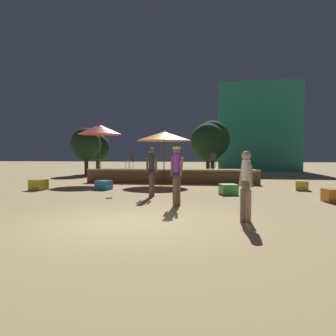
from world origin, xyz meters
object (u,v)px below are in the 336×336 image
object	(u,v)px
cube_seat_1	(302,186)
patio_umbrella_0	(100,130)
cube_seat_4	(104,185)
person_0	(177,172)
background_tree_2	(213,139)
background_tree_3	(208,143)
background_tree_1	(98,148)
person_1	(152,170)
cube_seat_0	(228,189)
bistro_chair_0	(213,159)
cube_seat_2	(333,195)
cube_seat_3	(38,185)
person_2	(246,184)
patio_umbrella_1	(164,136)
frisbee_disc	(109,198)
background_tree_0	(86,144)
bistro_chair_1	(131,159)

from	to	relation	value
cube_seat_1	patio_umbrella_0	bearing A→B (deg)	167.01
patio_umbrella_0	cube_seat_4	world-z (taller)	patio_umbrella_0
person_0	background_tree_2	distance (m)	15.98
background_tree_3	background_tree_1	bearing A→B (deg)	175.21
background_tree_1	person_1	bearing A→B (deg)	-61.93
cube_seat_4	background_tree_2	xyz separation A→B (m)	(4.58, 11.74, 2.52)
cube_seat_0	bistro_chair_0	distance (m)	6.33
cube_seat_0	background_tree_1	distance (m)	16.32
person_0	cube_seat_1	bearing A→B (deg)	166.96
cube_seat_0	background_tree_3	xyz separation A→B (m)	(-1.18, 11.87, 2.24)
cube_seat_1	background_tree_2	size ratio (longest dim) A/B	0.15
person_0	cube_seat_2	bearing A→B (deg)	139.00
cube_seat_3	bistro_chair_0	world-z (taller)	bistro_chair_0
bistro_chair_0	person_2	bearing A→B (deg)	71.88
cube_seat_0	cube_seat_2	size ratio (longest dim) A/B	1.20
patio_umbrella_1	cube_seat_0	bearing A→B (deg)	-51.61
cube_seat_1	cube_seat_4	distance (m)	8.70
person_2	background_tree_1	world-z (taller)	background_tree_1
person_0	frisbee_disc	distance (m)	3.11
cube_seat_4	person_2	xyz separation A→B (m)	(5.66, -6.17, 0.68)
cube_seat_1	person_2	distance (m)	7.84
patio_umbrella_1	background_tree_2	size ratio (longest dim) A/B	0.70
patio_umbrella_1	background_tree_0	size ratio (longest dim) A/B	0.82
cube_seat_0	background_tree_2	bearing A→B (deg)	93.77
cube_seat_1	cube_seat_4	world-z (taller)	cube_seat_1
patio_umbrella_1	cube_seat_2	bearing A→B (deg)	-40.35
bistro_chair_1	background_tree_2	bearing A→B (deg)	170.91
bistro_chair_0	person_1	bearing A→B (deg)	51.22
cube_seat_2	background_tree_0	xyz separation A→B (m)	(-13.62, 12.10, 2.10)
patio_umbrella_0	cube_seat_1	size ratio (longest dim) A/B	5.19
cube_seat_2	cube_seat_3	world-z (taller)	cube_seat_3
cube_seat_1	background_tree_1	size ratio (longest dim) A/B	0.20
cube_seat_0	bistro_chair_0	world-z (taller)	bistro_chair_0
bistro_chair_1	patio_umbrella_1	bearing A→B (deg)	83.71
background_tree_2	background_tree_0	bearing A→B (deg)	-167.67
cube_seat_2	cube_seat_4	bearing A→B (deg)	164.48
background_tree_0	background_tree_3	distance (m)	9.20
bistro_chair_0	background_tree_3	xyz separation A→B (m)	(-0.45, 5.68, 1.13)
cube_seat_0	person_0	xyz separation A→B (m)	(-1.63, -3.21, 0.83)
frisbee_disc	background_tree_2	size ratio (longest dim) A/B	0.06
background_tree_3	cube_seat_0	bearing A→B (deg)	-84.34
person_1	background_tree_0	distance (m)	14.01
frisbee_disc	background_tree_1	size ratio (longest dim) A/B	0.08
cube_seat_3	background_tree_1	distance (m)	12.58
patio_umbrella_1	cube_seat_1	distance (m)	7.16
person_0	background_tree_2	xyz separation A→B (m)	(0.79, 15.87, 1.69)
patio_umbrella_0	frisbee_disc	distance (m)	7.26
cube_seat_3	background_tree_3	xyz separation A→B (m)	(7.02, 11.53, 2.21)
cube_seat_4	background_tree_3	bearing A→B (deg)	68.82
cube_seat_4	person_2	world-z (taller)	person_2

